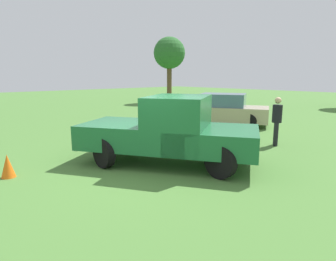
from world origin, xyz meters
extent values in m
plane|color=#477533|center=(0.00, 0.00, 0.00)|extent=(80.00, 80.00, 0.00)
cylinder|color=black|center=(0.97, 0.85, 0.40)|extent=(0.81, 0.22, 0.81)
cylinder|color=black|center=(1.83, -0.55, 0.40)|extent=(0.81, 0.22, 0.81)
cylinder|color=black|center=(-1.56, -0.71, 0.40)|extent=(0.81, 0.22, 0.81)
cylinder|color=black|center=(-0.70, -2.10, 0.40)|extent=(0.81, 0.22, 0.81)
cube|color=#1E6638|center=(1.32, 0.10, 0.74)|extent=(2.60, 2.62, 0.64)
cube|color=#1E6638|center=(-0.11, -0.77, 1.12)|extent=(2.28, 2.43, 1.40)
cube|color=slate|center=(-0.11, -0.77, 1.56)|extent=(2.01, 2.18, 0.48)
cube|color=#1E6638|center=(-0.90, -1.26, 0.72)|extent=(2.91, 2.82, 0.60)
cube|color=silver|center=(2.06, 0.56, 0.48)|extent=(1.08, 1.65, 0.16)
cylinder|color=black|center=(4.19, -5.30, 0.35)|extent=(0.69, 0.20, 0.69)
cylinder|color=black|center=(4.93, -6.66, 0.35)|extent=(0.69, 0.20, 0.69)
cylinder|color=black|center=(1.48, -6.78, 0.35)|extent=(0.69, 0.20, 0.69)
cylinder|color=black|center=(2.22, -8.14, 0.35)|extent=(0.69, 0.20, 0.69)
cube|color=tan|center=(3.20, -6.72, 0.55)|extent=(4.97, 3.83, 0.68)
cube|color=slate|center=(3.00, -6.83, 1.19)|extent=(2.57, 2.38, 0.60)
cylinder|color=black|center=(-0.90, -4.61, 0.40)|extent=(0.14, 0.14, 0.79)
cylinder|color=black|center=(-0.79, -4.78, 0.40)|extent=(0.14, 0.14, 0.79)
cylinder|color=black|center=(-0.84, -4.69, 1.09)|extent=(0.44, 0.44, 0.59)
sphere|color=#D8AD84|center=(-0.84, -4.69, 1.53)|extent=(0.21, 0.21, 0.21)
cylinder|color=brown|center=(13.29, -12.85, 1.71)|extent=(0.42, 0.42, 3.42)
sphere|color=#286028|center=(13.29, -12.85, 4.23)|extent=(2.69, 2.69, 2.69)
cone|color=orange|center=(1.82, 2.89, 0.28)|extent=(0.32, 0.32, 0.55)
camera|label=1|loc=(-5.48, 4.51, 2.35)|focal=31.06mm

